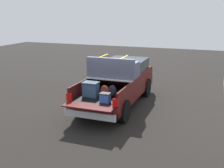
{
  "coord_description": "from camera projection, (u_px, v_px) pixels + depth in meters",
  "views": [
    {
      "loc": [
        -10.88,
        -3.86,
        4.01
      ],
      "look_at": [
        -0.6,
        0.0,
        1.1
      ],
      "focal_mm": 44.34,
      "sensor_mm": 36.0,
      "label": 1
    }
  ],
  "objects": [
    {
      "name": "ground_plane",
      "position": [
        117.0,
        105.0,
        12.18
      ],
      "size": [
        40.0,
        40.0,
        0.0
      ],
      "primitive_type": "plane",
      "color": "black"
    },
    {
      "name": "pickup_truck",
      "position": [
        119.0,
        82.0,
        12.25
      ],
      "size": [
        6.05,
        2.06,
        2.23
      ],
      "color": "#470F0F",
      "rests_on": "ground_plane"
    }
  ]
}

